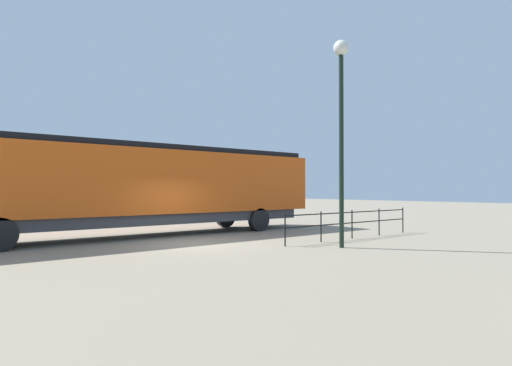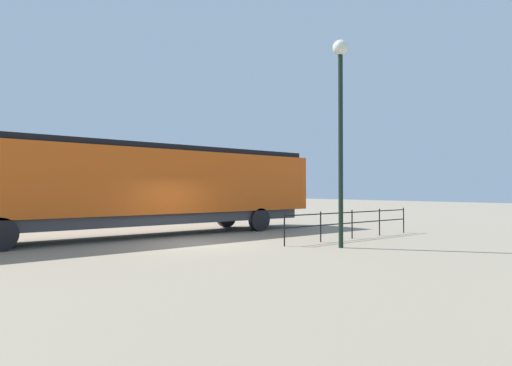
# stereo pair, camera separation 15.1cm
# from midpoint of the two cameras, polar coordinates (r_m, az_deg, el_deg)

# --- Properties ---
(ground_plane) EXTENTS (120.00, 120.00, 0.00)m
(ground_plane) POSITION_cam_midpoint_polar(r_m,az_deg,el_deg) (16.17, -7.69, -7.96)
(ground_plane) COLOR gray
(locomotive) EXTENTS (3.06, 16.93, 3.89)m
(locomotive) POSITION_cam_midpoint_polar(r_m,az_deg,el_deg) (19.13, -13.51, -0.23)
(locomotive) COLOR #D15114
(locomotive) RESTS_ON ground_plane
(lamp_post) EXTENTS (0.53, 0.53, 7.17)m
(lamp_post) POSITION_cam_midpoint_polar(r_m,az_deg,el_deg) (15.33, 11.45, 10.48)
(lamp_post) COLOR black
(lamp_post) RESTS_ON ground_plane
(platform_fence) EXTENTS (0.05, 7.55, 1.16)m
(platform_fence) POSITION_cam_midpoint_polar(r_m,az_deg,el_deg) (17.97, 12.88, -4.83)
(platform_fence) COLOR black
(platform_fence) RESTS_ON ground_plane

